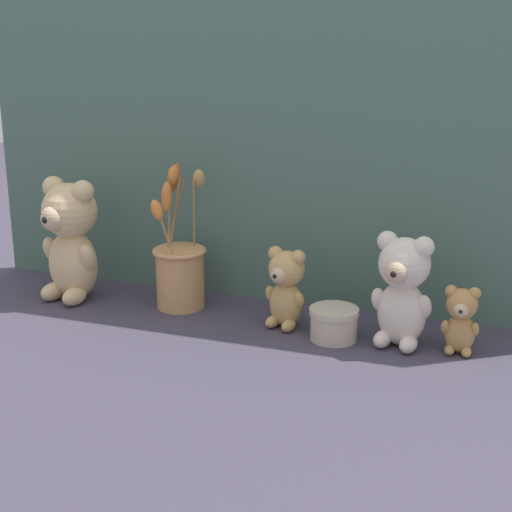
{
  "coord_description": "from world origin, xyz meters",
  "views": [
    {
      "loc": [
        0.49,
        -1.36,
        0.58
      ],
      "look_at": [
        0.0,
        0.02,
        0.14
      ],
      "focal_mm": 55.0,
      "sensor_mm": 36.0,
      "label": 1
    }
  ],
  "objects_px": {
    "teddy_bear_large": "(70,237)",
    "teddy_bear_tiny": "(461,319)",
    "teddy_bear_medium": "(403,288)",
    "teddy_bear_small": "(286,286)",
    "flower_vase": "(180,268)",
    "decorative_tin_tall": "(334,324)"
  },
  "relations": [
    {
      "from": "teddy_bear_tiny",
      "to": "decorative_tin_tall",
      "type": "xyz_separation_m",
      "value": [
        -0.23,
        -0.01,
        -0.03
      ]
    },
    {
      "from": "decorative_tin_tall",
      "to": "teddy_bear_large",
      "type": "bearing_deg",
      "value": 176.94
    },
    {
      "from": "teddy_bear_tiny",
      "to": "flower_vase",
      "type": "distance_m",
      "value": 0.58
    },
    {
      "from": "teddy_bear_medium",
      "to": "decorative_tin_tall",
      "type": "height_order",
      "value": "teddy_bear_medium"
    },
    {
      "from": "teddy_bear_large",
      "to": "teddy_bear_tiny",
      "type": "xyz_separation_m",
      "value": [
        0.82,
        -0.02,
        -0.07
      ]
    },
    {
      "from": "teddy_bear_medium",
      "to": "teddy_bear_large",
      "type": "bearing_deg",
      "value": 178.6
    },
    {
      "from": "decorative_tin_tall",
      "to": "teddy_bear_small",
      "type": "bearing_deg",
      "value": 164.04
    },
    {
      "from": "teddy_bear_small",
      "to": "decorative_tin_tall",
      "type": "xyz_separation_m",
      "value": [
        0.11,
        -0.03,
        -0.05
      ]
    },
    {
      "from": "teddy_bear_large",
      "to": "teddy_bear_tiny",
      "type": "relative_size",
      "value": 2.08
    },
    {
      "from": "decorative_tin_tall",
      "to": "teddy_bear_tiny",
      "type": "bearing_deg",
      "value": 3.72
    },
    {
      "from": "teddy_bear_large",
      "to": "flower_vase",
      "type": "bearing_deg",
      "value": 7.88
    },
    {
      "from": "teddy_bear_small",
      "to": "decorative_tin_tall",
      "type": "bearing_deg",
      "value": -15.96
    },
    {
      "from": "teddy_bear_large",
      "to": "teddy_bear_medium",
      "type": "relative_size",
      "value": 1.23
    },
    {
      "from": "teddy_bear_medium",
      "to": "teddy_bear_tiny",
      "type": "xyz_separation_m",
      "value": [
        0.11,
        0.0,
        -0.05
      ]
    },
    {
      "from": "teddy_bear_medium",
      "to": "teddy_bear_small",
      "type": "relative_size",
      "value": 1.33
    },
    {
      "from": "flower_vase",
      "to": "teddy_bear_small",
      "type": "bearing_deg",
      "value": -8.04
    },
    {
      "from": "teddy_bear_large",
      "to": "teddy_bear_small",
      "type": "distance_m",
      "value": 0.49
    },
    {
      "from": "teddy_bear_tiny",
      "to": "flower_vase",
      "type": "bearing_deg",
      "value": 175.1
    },
    {
      "from": "teddy_bear_small",
      "to": "teddy_bear_tiny",
      "type": "bearing_deg",
      "value": -2.6
    },
    {
      "from": "teddy_bear_small",
      "to": "teddy_bear_medium",
      "type": "bearing_deg",
      "value": -4.03
    },
    {
      "from": "teddy_bear_medium",
      "to": "teddy_bear_small",
      "type": "distance_m",
      "value": 0.23
    },
    {
      "from": "teddy_bear_medium",
      "to": "teddy_bear_small",
      "type": "xyz_separation_m",
      "value": [
        -0.23,
        0.02,
        -0.03
      ]
    }
  ]
}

